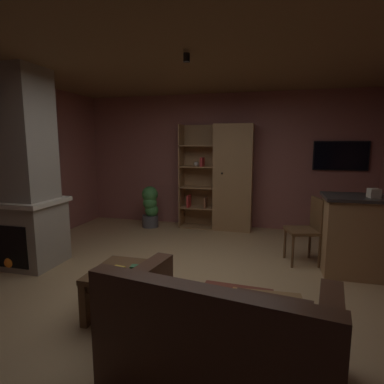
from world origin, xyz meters
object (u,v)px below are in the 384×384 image
(bookshelf_cabinet, at_px, (228,178))
(wall_mounted_tv, at_px, (341,156))
(dining_chair, at_px, (309,226))
(stone_fireplace, at_px, (22,179))
(tissue_box, at_px, (374,193))
(table_book_1, at_px, (118,268))
(table_book_0, at_px, (137,267))
(coffee_table, at_px, (128,279))
(leather_couch, at_px, (223,342))
(potted_floor_plant, at_px, (150,206))

(bookshelf_cabinet, relative_size, wall_mounted_tv, 2.16)
(dining_chair, bearing_deg, stone_fireplace, -164.90)
(tissue_box, relative_size, table_book_1, 1.06)
(table_book_0, bearing_deg, coffee_table, -132.00)
(stone_fireplace, distance_m, leather_couch, 3.42)
(table_book_0, bearing_deg, stone_fireplace, 158.32)
(leather_couch, relative_size, coffee_table, 2.43)
(dining_chair, xyz_separation_m, potted_floor_plant, (-2.84, 1.24, -0.10))
(leather_couch, bearing_deg, table_book_0, 143.51)
(table_book_0, bearing_deg, wall_mounted_tv, 55.34)
(table_book_1, bearing_deg, stone_fireplace, 153.73)
(stone_fireplace, xyz_separation_m, tissue_box, (4.42, 0.67, -0.11))
(dining_chair, bearing_deg, tissue_box, -26.41)
(wall_mounted_tv, bearing_deg, table_book_1, -125.22)
(table_book_0, xyz_separation_m, dining_chair, (1.75, 1.80, 0.06))
(coffee_table, distance_m, potted_floor_plant, 3.27)
(bookshelf_cabinet, xyz_separation_m, leather_couch, (0.53, -3.99, -0.69))
(coffee_table, height_order, wall_mounted_tv, wall_mounted_tv)
(table_book_0, distance_m, wall_mounted_tv, 4.35)
(stone_fireplace, relative_size, leather_couch, 1.58)
(dining_chair, bearing_deg, table_book_0, -134.19)
(bookshelf_cabinet, height_order, table_book_1, bookshelf_cabinet)
(leather_couch, relative_size, dining_chair, 1.79)
(dining_chair, bearing_deg, wall_mounted_tv, 68.58)
(leather_couch, relative_size, potted_floor_plant, 2.01)
(leather_couch, relative_size, wall_mounted_tv, 1.77)
(bookshelf_cabinet, distance_m, dining_chair, 2.04)
(tissue_box, height_order, potted_floor_plant, tissue_box)
(leather_couch, bearing_deg, tissue_box, 56.00)
(stone_fireplace, bearing_deg, dining_chair, 15.10)
(stone_fireplace, height_order, wall_mounted_tv, stone_fireplace)
(table_book_0, xyz_separation_m, wall_mounted_tv, (2.41, 3.49, 0.97))
(table_book_1, bearing_deg, coffee_table, 35.69)
(bookshelf_cabinet, xyz_separation_m, coffee_table, (-0.49, -3.35, -0.63))
(tissue_box, distance_m, coffee_table, 3.00)
(bookshelf_cabinet, bearing_deg, coffee_table, -98.29)
(leather_couch, xyz_separation_m, potted_floor_plant, (-2.05, 3.75, 0.12))
(leather_couch, xyz_separation_m, wall_mounted_tv, (1.45, 4.20, 1.13))
(bookshelf_cabinet, xyz_separation_m, tissue_box, (2.00, -1.81, 0.07))
(stone_fireplace, relative_size, table_book_0, 21.92)
(tissue_box, xyz_separation_m, coffee_table, (-2.49, -1.53, -0.70))
(stone_fireplace, height_order, potted_floor_plant, stone_fireplace)
(table_book_0, relative_size, dining_chair, 0.13)
(table_book_1, relative_size, potted_floor_plant, 0.14)
(tissue_box, bearing_deg, coffee_table, -148.36)
(tissue_box, height_order, coffee_table, tissue_box)
(bookshelf_cabinet, bearing_deg, dining_chair, -48.15)
(coffee_table, distance_m, dining_chair, 2.61)
(coffee_table, bearing_deg, bookshelf_cabinet, 81.71)
(dining_chair, height_order, potted_floor_plant, dining_chair)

